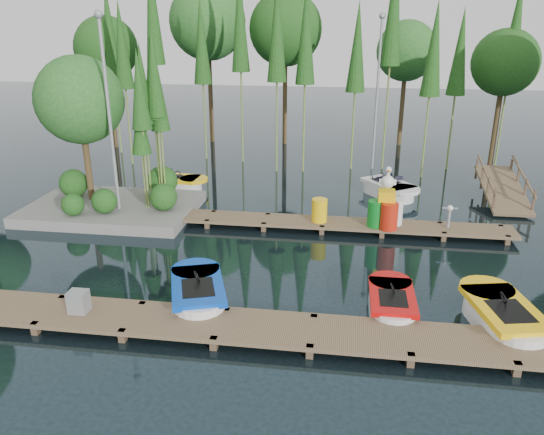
# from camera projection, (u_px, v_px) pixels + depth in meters

# --- Properties ---
(ground_plane) EXTENTS (90.00, 90.00, 0.00)m
(ground_plane) POSITION_uv_depth(u_px,v_px,m) (254.00, 255.00, 16.65)
(ground_plane) COLOR #1A2A31
(near_dock) EXTENTS (18.00, 1.50, 0.50)m
(near_dock) POSITION_uv_depth(u_px,v_px,m) (220.00, 325.00, 12.39)
(near_dock) COLOR brown
(near_dock) RESTS_ON ground
(far_dock) EXTENTS (15.00, 1.20, 0.50)m
(far_dock) POSITION_uv_depth(u_px,v_px,m) (294.00, 222.00, 18.75)
(far_dock) COLOR brown
(far_dock) RESTS_ON ground
(island) EXTENTS (6.20, 4.20, 6.75)m
(island) POSITION_uv_depth(u_px,v_px,m) (100.00, 129.00, 19.43)
(island) COLOR slate
(island) RESTS_ON ground
(tree_screen) EXTENTS (34.42, 18.53, 10.31)m
(tree_screen) POSITION_uv_depth(u_px,v_px,m) (249.00, 38.00, 24.60)
(tree_screen) COLOR #4A371F
(tree_screen) RESTS_ON ground
(lamp_island) EXTENTS (0.30, 0.30, 7.25)m
(lamp_island) POSITION_uv_depth(u_px,v_px,m) (108.00, 103.00, 18.21)
(lamp_island) COLOR gray
(lamp_island) RESTS_ON ground
(lamp_rear) EXTENTS (0.30, 0.30, 7.25)m
(lamp_rear) POSITION_uv_depth(u_px,v_px,m) (378.00, 81.00, 24.81)
(lamp_rear) COLOR gray
(lamp_rear) RESTS_ON ground
(ramp) EXTENTS (1.50, 3.94, 1.49)m
(ramp) POSITION_uv_depth(u_px,v_px,m) (503.00, 188.00, 21.26)
(ramp) COLOR brown
(ramp) RESTS_ON ground
(boat_blue) EXTENTS (2.17, 3.15, 0.97)m
(boat_blue) POSITION_uv_depth(u_px,v_px,m) (198.00, 294.00, 13.71)
(boat_blue) COLOR white
(boat_blue) RESTS_ON ground
(boat_red) EXTENTS (1.13, 2.46, 0.83)m
(boat_red) POSITION_uv_depth(u_px,v_px,m) (392.00, 303.00, 13.33)
(boat_red) COLOR white
(boat_red) RESTS_ON ground
(boat_yellow_near) EXTENTS (1.93, 3.16, 0.99)m
(boat_yellow_near) POSITION_uv_depth(u_px,v_px,m) (502.00, 317.00, 12.62)
(boat_yellow_near) COLOR white
(boat_yellow_near) RESTS_ON ground
(boat_yellow_far) EXTENTS (2.75, 1.39, 1.34)m
(boat_yellow_far) POSITION_uv_depth(u_px,v_px,m) (176.00, 183.00, 23.00)
(boat_yellow_far) COLOR white
(boat_yellow_far) RESTS_ON ground
(boat_white_far) EXTENTS (2.72, 3.05, 1.35)m
(boat_white_far) POSITION_uv_depth(u_px,v_px,m) (389.00, 189.00, 22.10)
(boat_white_far) COLOR white
(boat_white_far) RESTS_ON ground
(utility_cabinet) EXTENTS (0.45, 0.38, 0.55)m
(utility_cabinet) POSITION_uv_depth(u_px,v_px,m) (79.00, 302.00, 12.74)
(utility_cabinet) COLOR gray
(utility_cabinet) RESTS_ON near_dock
(yellow_barrel) EXTENTS (0.54, 0.54, 0.81)m
(yellow_barrel) POSITION_uv_depth(u_px,v_px,m) (319.00, 210.00, 18.46)
(yellow_barrel) COLOR yellow
(yellow_barrel) RESTS_ON far_dock
(drum_cluster) EXTENTS (1.21, 1.11, 2.09)m
(drum_cluster) POSITION_uv_depth(u_px,v_px,m) (387.00, 209.00, 17.94)
(drum_cluster) COLOR #0D771F
(drum_cluster) RESTS_ON far_dock
(seagull_post) EXTENTS (0.50, 0.27, 0.81)m
(seagull_post) POSITION_uv_depth(u_px,v_px,m) (450.00, 213.00, 17.83)
(seagull_post) COLOR gray
(seagull_post) RESTS_ON far_dock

